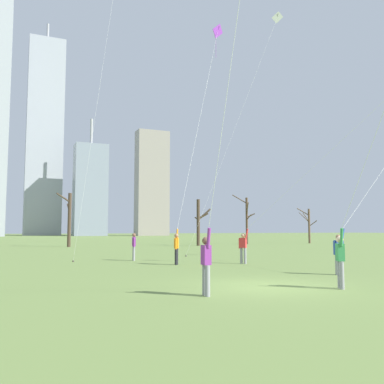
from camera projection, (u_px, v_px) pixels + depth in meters
ground_plane at (266, 287)px, 13.56m from camera, size 400.00×400.00×0.00m
kite_flyer_midfield_left_green at (361, 216)px, 18.12m from camera, size 13.53×2.64×13.64m
kite_flyer_far_back_pink at (276, 214)px, 22.26m from camera, size 10.77×10.47×15.01m
kite_flyer_midfield_right_yellow at (213, 207)px, 11.29m from camera, size 0.72×5.46×13.99m
kite_flyer_foreground_right_purple at (184, 209)px, 22.96m from camera, size 5.07×4.26×15.71m
kite_flyer_midfield_center_blue at (362, 196)px, 11.99m from camera, size 2.07×7.45×11.33m
bystander_strolling_midfield at (134, 245)px, 25.02m from camera, size 0.27×0.50×1.62m
distant_kite_drifting_right_white at (267, 43)px, 32.12m from camera, size 7.77×0.97×18.58m
bare_tree_right_of_center at (247, 219)px, 53.90m from camera, size 2.61×2.34×6.34m
bare_tree_center at (309, 224)px, 57.48m from camera, size 2.28×2.46×4.81m
bare_tree_far_right_edge at (69, 218)px, 45.30m from camera, size 1.69×2.48×5.76m
bare_tree_left_of_center at (199, 221)px, 48.61m from camera, size 1.82×1.71×5.32m
skyline_squat_block at (45, 136)px, 140.43m from camera, size 11.57×7.29×71.70m
skyline_slender_spire at (152, 183)px, 133.65m from camera, size 10.12×5.22×33.14m
skyline_short_annex at (90, 190)px, 128.77m from camera, size 9.80×6.58×36.04m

